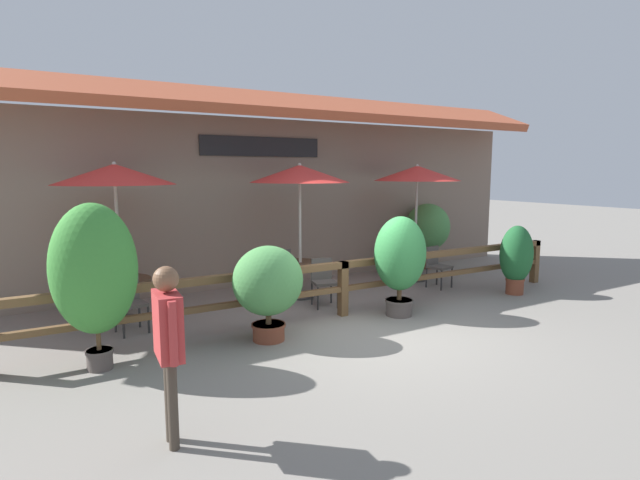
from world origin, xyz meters
name	(u,v)px	position (x,y,z in m)	size (l,w,h in m)	color
ground_plane	(380,332)	(0.00, 0.00, 0.00)	(60.00, 60.00, 0.00)	gray
building_facade	(268,186)	(0.00, 4.10, 2.17)	(14.28, 1.49, 4.23)	gray
patio_railing	(343,276)	(0.00, 1.05, 0.70)	(10.40, 0.14, 0.95)	brown
patio_umbrella_near	(115,175)	(-3.34, 2.71, 2.43)	(1.93, 1.93, 2.64)	#B7B2A8
dining_table_near	(121,287)	(-3.34, 2.71, 0.56)	(0.98, 0.98, 0.70)	#4C3826
chair_near_streetside	(129,301)	(-3.33, 2.00, 0.50)	(0.48, 0.48, 0.88)	#514C47
chair_near_wallside	(118,283)	(-3.28, 3.43, 0.50)	(0.45, 0.45, 0.88)	#514C47
patio_umbrella_middle	(300,174)	(-0.03, 2.55, 2.43)	(1.93, 1.93, 2.64)	#B7B2A8
dining_table_middle	(300,269)	(-0.03, 2.55, 0.56)	(0.98, 0.98, 0.70)	#4C3826
chair_middle_streetside	(324,279)	(0.04, 1.77, 0.50)	(0.50, 0.50, 0.88)	#514C47
chair_middle_wallside	(280,267)	(-0.11, 3.32, 0.50)	(0.44, 0.44, 0.88)	#514C47
patio_umbrella_far	(417,174)	(2.97, 2.59, 2.43)	(1.93, 1.93, 2.64)	#B7B2A8
dining_table_far	(415,256)	(2.97, 2.59, 0.56)	(0.98, 0.98, 0.70)	#4C3826
chair_far_streetside	(437,264)	(2.91, 1.82, 0.50)	(0.49, 0.49, 0.88)	#514C47
chair_far_wallside	(392,254)	(2.94, 3.37, 0.50)	(0.48, 0.48, 0.88)	#514C47
potted_plant_broad_leaf	(268,284)	(-1.64, 0.54, 0.85)	(1.05, 0.94, 1.41)	brown
potted_plant_small_flowering	(516,257)	(3.86, 0.56, 0.77)	(0.69, 0.62, 1.40)	brown
potted_plant_entrance_palm	(400,257)	(0.84, 0.56, 1.03)	(0.92, 0.83, 1.73)	#564C47
potted_plant_corner_fern	(94,271)	(-3.94, 0.64, 1.27)	(1.03, 0.93, 2.11)	#564C47
potted_plant_tall_tropical	(428,228)	(4.21, 3.55, 1.03)	(1.19, 1.07, 1.66)	brown
pedestrian	(168,332)	(-3.59, -1.61, 1.07)	(0.24, 0.58, 1.67)	#42382D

